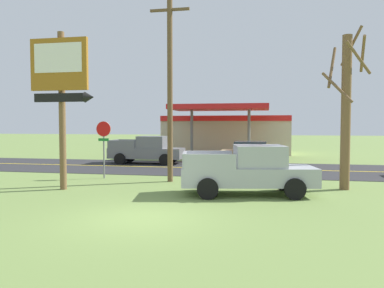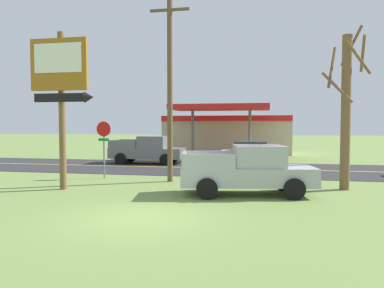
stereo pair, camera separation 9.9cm
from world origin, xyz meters
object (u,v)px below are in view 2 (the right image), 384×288
(utility_pole, at_px, (170,76))
(car_tan_far_lane, at_px, (252,154))
(stop_sign, at_px, (104,139))
(pickup_silver_parked_on_lawn, at_px, (249,170))
(motel_sign, at_px, (61,83))
(gas_station, at_px, (228,133))
(bare_tree, at_px, (346,107))
(pickup_grey_on_road, at_px, (148,150))

(utility_pole, xyz_separation_m, car_tan_far_lane, (3.65, 7.84, -4.28))
(stop_sign, bearing_deg, pickup_silver_parked_on_lawn, -22.66)
(motel_sign, bearing_deg, gas_station, 78.30)
(bare_tree, height_order, car_tan_far_lane, bare_tree)
(pickup_silver_parked_on_lawn, height_order, car_tan_far_lane, pickup_silver_parked_on_lawn)
(bare_tree, distance_m, car_tan_far_lane, 9.96)
(motel_sign, relative_size, gas_station, 0.56)
(gas_station, bearing_deg, pickup_grey_on_road, -111.13)
(utility_pole, bearing_deg, stop_sign, 173.33)
(stop_sign, xyz_separation_m, pickup_grey_on_road, (-0.03, 7.42, -1.06))
(bare_tree, bearing_deg, car_tan_far_lane, 116.18)
(gas_station, bearing_deg, utility_pole, -92.31)
(bare_tree, bearing_deg, gas_station, 109.45)
(pickup_grey_on_road, relative_size, car_tan_far_lane, 1.24)
(pickup_grey_on_road, bearing_deg, pickup_silver_parked_on_lawn, -54.30)
(stop_sign, height_order, pickup_grey_on_road, stop_sign)
(bare_tree, relative_size, pickup_silver_parked_on_lawn, 1.27)
(bare_tree, bearing_deg, motel_sign, -168.47)
(motel_sign, height_order, car_tan_far_lane, motel_sign)
(car_tan_far_lane, bearing_deg, gas_station, 104.01)
(motel_sign, height_order, gas_station, motel_sign)
(motel_sign, bearing_deg, stop_sign, 86.11)
(utility_pole, xyz_separation_m, pickup_silver_parked_on_lawn, (3.94, -2.74, -4.15))
(utility_pole, height_order, pickup_grey_on_road, utility_pole)
(pickup_grey_on_road, height_order, car_tan_far_lane, pickup_grey_on_road)
(stop_sign, bearing_deg, motel_sign, -93.89)
(utility_pole, distance_m, pickup_grey_on_road, 9.60)
(gas_station, relative_size, pickup_grey_on_road, 2.31)
(utility_pole, distance_m, pickup_silver_parked_on_lawn, 6.34)
(motel_sign, distance_m, pickup_grey_on_road, 11.57)
(utility_pole, distance_m, bare_tree, 8.08)
(pickup_grey_on_road, distance_m, car_tan_far_lane, 7.32)
(motel_sign, relative_size, utility_pole, 0.70)
(stop_sign, distance_m, car_tan_far_lane, 10.47)
(utility_pole, height_order, car_tan_far_lane, utility_pole)
(utility_pole, bearing_deg, motel_sign, -140.80)
(gas_station, xyz_separation_m, pickup_silver_parked_on_lawn, (3.15, -22.08, -0.98))
(bare_tree, relative_size, pickup_grey_on_road, 1.34)
(gas_station, xyz_separation_m, pickup_grey_on_road, (-4.45, -11.50, -0.98))
(pickup_grey_on_road, bearing_deg, motel_sign, -91.12)
(motel_sign, xyz_separation_m, utility_pole, (3.88, 3.17, 0.57))
(bare_tree, relative_size, car_tan_far_lane, 1.65)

